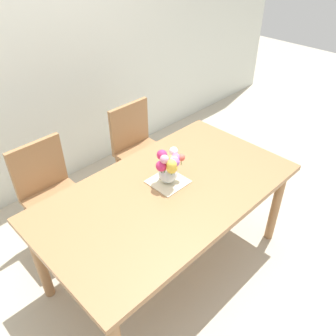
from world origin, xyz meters
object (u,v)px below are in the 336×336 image
(dining_table, at_px, (168,199))
(chair_right, at_px, (138,146))
(flower_vase, at_px, (169,167))
(chair_left, at_px, (50,190))

(dining_table, relative_size, chair_right, 1.97)
(dining_table, xyz_separation_m, flower_vase, (0.06, 0.05, 0.22))
(chair_left, relative_size, chair_right, 1.00)
(chair_right, relative_size, flower_vase, 3.66)
(dining_table, relative_size, flower_vase, 7.21)
(chair_right, bearing_deg, chair_left, 0.00)
(dining_table, xyz_separation_m, chair_left, (-0.45, 0.84, -0.15))
(chair_right, bearing_deg, dining_table, 61.69)
(dining_table, bearing_deg, chair_right, 61.69)
(chair_right, distance_m, flower_vase, 0.96)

